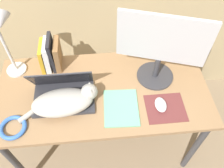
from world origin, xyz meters
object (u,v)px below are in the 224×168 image
object	(u,v)px
cat	(65,101)
cable_coil	(13,128)
laptop	(63,93)
external_monitor	(161,47)
desk_lamp	(3,34)
computer_mouse	(161,105)
notepad	(121,108)
book_row	(51,55)

from	to	relation	value
cat	cable_coil	size ratio (longest dim) A/B	3.03
laptop	external_monitor	world-z (taller)	external_monitor
cat	desk_lamp	xyz separation A→B (m)	(-0.30, 0.29, 0.28)
external_monitor	computer_mouse	size ratio (longest dim) A/B	4.78
laptop	cat	bearing A→B (deg)	-78.41
desk_lamp	notepad	size ratio (longest dim) A/B	1.87
book_row	cable_coil	distance (m)	0.51
desk_lamp	book_row	bearing A→B (deg)	14.56
cat	computer_mouse	distance (m)	0.56
cat	cable_coil	xyz separation A→B (m)	(-0.30, -0.12, -0.05)
laptop	notepad	xyz separation A→B (m)	(0.34, -0.11, -0.04)
cat	cable_coil	world-z (taller)	cat
book_row	computer_mouse	bearing A→B (deg)	-30.98
cat	book_row	world-z (taller)	book_row
external_monitor	computer_mouse	xyz separation A→B (m)	(-0.01, -0.23, -0.25)
laptop	cat	distance (m)	0.08
external_monitor	notepad	distance (m)	0.43
laptop	cable_coil	size ratio (longest dim) A/B	2.38
cat	notepad	xyz separation A→B (m)	(0.32, -0.04, -0.05)
external_monitor	computer_mouse	world-z (taller)	external_monitor
external_monitor	desk_lamp	distance (m)	0.89
cat	book_row	distance (m)	0.36
book_row	notepad	distance (m)	0.58
cat	desk_lamp	distance (m)	0.51
laptop	desk_lamp	xyz separation A→B (m)	(-0.29, 0.22, 0.30)
notepad	external_monitor	bearing A→B (deg)	41.60
laptop	computer_mouse	distance (m)	0.59
computer_mouse	book_row	world-z (taller)	book_row
book_row	desk_lamp	distance (m)	0.32
computer_mouse	cable_coil	bearing A→B (deg)	-175.38
cat	book_row	size ratio (longest dim) A/B	1.99
computer_mouse	notepad	size ratio (longest dim) A/B	0.39
book_row	notepad	world-z (taller)	book_row
computer_mouse	notepad	distance (m)	0.24
book_row	notepad	size ratio (longest dim) A/B	0.87
external_monitor	notepad	world-z (taller)	external_monitor
cat	notepad	bearing A→B (deg)	-6.95
cat	computer_mouse	xyz separation A→B (m)	(0.56, -0.05, -0.04)
computer_mouse	notepad	xyz separation A→B (m)	(-0.24, 0.01, -0.01)
laptop	book_row	xyz separation A→B (m)	(-0.08, 0.27, 0.06)
book_row	cable_coil	bearing A→B (deg)	-113.04
computer_mouse	desk_lamp	xyz separation A→B (m)	(-0.86, 0.34, 0.32)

